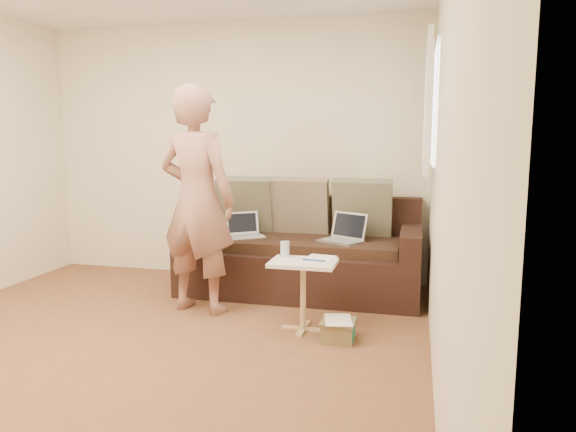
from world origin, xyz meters
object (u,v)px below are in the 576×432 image
object	(u,v)px
sofa	(300,248)
laptop_silver	(340,242)
side_table	(303,296)
person	(197,200)
laptop_white	(246,237)
drinking_glass	(285,249)
striped_box	(338,330)

from	to	relation	value
sofa	laptop_silver	xyz separation A→B (m)	(0.39, -0.11, 0.10)
side_table	laptop_silver	bearing A→B (deg)	79.94
laptop_silver	side_table	world-z (taller)	laptop_silver
side_table	person	bearing A→B (deg)	164.83
person	side_table	xyz separation A→B (m)	(0.95, -0.26, -0.67)
sofa	laptop_silver	size ratio (longest dim) A/B	6.00
laptop_white	side_table	distance (m)	1.20
sofa	person	xyz separation A→B (m)	(-0.71, -0.73, 0.51)
drinking_glass	side_table	bearing A→B (deg)	-32.14
side_table	drinking_glass	distance (m)	0.38
striped_box	sofa	bearing A→B (deg)	115.18
side_table	striped_box	distance (m)	0.37
laptop_silver	side_table	xyz separation A→B (m)	(-0.15, -0.87, -0.25)
person	drinking_glass	bearing A→B (deg)	179.13
laptop_silver	laptop_white	bearing A→B (deg)	-153.52
laptop_silver	person	distance (m)	1.33
laptop_silver	sofa	bearing A→B (deg)	-167.53
sofa	laptop_silver	world-z (taller)	sofa
laptop_silver	person	bearing A→B (deg)	-122.46
drinking_glass	person	bearing A→B (deg)	168.98
laptop_silver	person	xyz separation A→B (m)	(-1.11, -0.61, 0.42)
sofa	laptop_silver	distance (m)	0.42
sofa	side_table	world-z (taller)	sofa
laptop_silver	striped_box	size ratio (longest dim) A/B	1.51
person	side_table	world-z (taller)	person
laptop_white	side_table	size ratio (longest dim) A/B	0.59
side_table	striped_box	size ratio (longest dim) A/B	2.21
sofa	person	size ratio (longest dim) A/B	1.17
drinking_glass	laptop_white	bearing A→B (deg)	126.00
sofa	drinking_glass	bearing A→B (deg)	-85.40
person	drinking_glass	size ratio (longest dim) A/B	15.62
laptop_silver	striped_box	bearing A→B (deg)	-53.80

